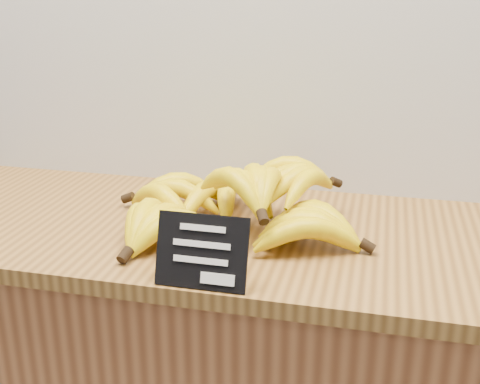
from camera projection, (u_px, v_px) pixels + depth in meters
name	position (u px, v px, depth m)	size (l,w,h in m)	color
counter_top	(246.00, 234.00, 1.17)	(1.44, 0.54, 0.03)	olive
chalkboard_sign	(202.00, 252.00, 0.93)	(0.15, 0.01, 0.12)	black
banana_pile	(229.00, 203.00, 1.15)	(0.52, 0.39, 0.12)	yellow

